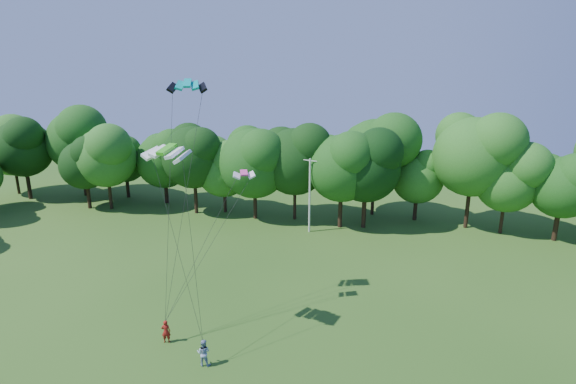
# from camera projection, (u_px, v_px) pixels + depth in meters

# --- Properties ---
(utility_pole) EXTENTS (1.64, 0.64, 8.53)m
(utility_pole) POSITION_uv_depth(u_px,v_px,m) (310.00, 195.00, 50.31)
(utility_pole) COLOR silver
(utility_pole) RESTS_ON ground
(kite_flyer_left) EXTENTS (0.70, 0.56, 1.68)m
(kite_flyer_left) POSITION_uv_depth(u_px,v_px,m) (166.00, 331.00, 30.61)
(kite_flyer_left) COLOR maroon
(kite_flyer_left) RESTS_ON ground
(kite_flyer_right) EXTENTS (0.90, 0.72, 1.79)m
(kite_flyer_right) POSITION_uv_depth(u_px,v_px,m) (204.00, 352.00, 28.26)
(kite_flyer_right) COLOR #8C9FC3
(kite_flyer_right) RESTS_ON ground
(kite_teal) EXTENTS (2.83, 1.89, 0.63)m
(kite_teal) POSITION_uv_depth(u_px,v_px,m) (187.00, 83.00, 31.34)
(kite_teal) COLOR #059E9B
(kite_teal) RESTS_ON ground
(kite_green) EXTENTS (3.30, 2.11, 0.58)m
(kite_green) POSITION_uv_depth(u_px,v_px,m) (167.00, 149.00, 27.88)
(kite_green) COLOR green
(kite_green) RESTS_ON ground
(kite_pink) EXTENTS (1.74, 1.31, 0.34)m
(kite_pink) POSITION_uv_depth(u_px,v_px,m) (244.00, 173.00, 32.29)
(kite_pink) COLOR #E53F9A
(kite_pink) RESTS_ON ground
(tree_back_west) EXTENTS (6.64, 6.64, 9.65)m
(tree_back_west) POSITION_uv_depth(u_px,v_px,m) (125.00, 156.00, 63.50)
(tree_back_west) COLOR #372316
(tree_back_west) RESTS_ON ground
(tree_back_center) EXTENTS (8.61, 8.61, 12.52)m
(tree_back_center) POSITION_uv_depth(u_px,v_px,m) (366.00, 162.00, 50.81)
(tree_back_center) COLOR black
(tree_back_center) RESTS_ON ground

